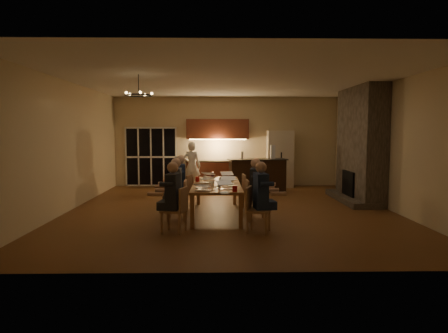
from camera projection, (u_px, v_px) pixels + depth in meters
floor at (230, 210)px, 10.05m from camera, size 9.00×9.00×0.00m
back_wall at (226, 142)px, 14.42m from camera, size 8.00×0.04×3.20m
left_wall at (68, 146)px, 9.84m from camera, size 0.04×9.00×3.20m
right_wall at (390, 146)px, 9.99m from camera, size 0.04×9.00×3.20m
ceiling at (230, 80)px, 9.77m from camera, size 8.00×9.00×0.04m
french_doors at (151, 157)px, 14.36m from camera, size 1.86×0.08×2.10m
fireplace at (360, 145)px, 11.18m from camera, size 0.58×2.50×3.20m
kitchenette at (218, 153)px, 14.13m from camera, size 2.24×0.68×2.40m
refrigerator at (280, 159)px, 14.14m from camera, size 0.90×0.68×2.00m
dining_table at (217, 199)px, 9.38m from camera, size 1.10×2.82×0.75m
bar_island at (257, 175)px, 12.99m from camera, size 1.95×0.90×1.08m
chair_left_near at (174, 210)px, 7.75m from camera, size 0.54×0.54×0.89m
chair_left_mid at (177, 200)px, 8.83m from camera, size 0.45×0.45×0.89m
chair_left_far at (182, 193)px, 9.92m from camera, size 0.53×0.53×0.89m
chair_right_near at (259, 210)px, 7.74m from camera, size 0.55×0.55×0.89m
chair_right_mid at (256, 200)px, 8.88m from camera, size 0.46×0.46×0.89m
chair_right_far at (252, 192)px, 10.06m from camera, size 0.48×0.48×0.89m
person_left_near at (173, 197)px, 7.77m from camera, size 0.68×0.68×1.38m
person_right_near at (261, 197)px, 7.81m from camera, size 0.67×0.67×1.38m
person_left_mid at (176, 189)px, 8.87m from camera, size 0.60×0.60×1.38m
person_right_mid at (256, 189)px, 8.84m from camera, size 0.71×0.71×1.38m
person_left_far at (181, 183)px, 9.96m from camera, size 0.66×0.66×1.38m
standing_person at (192, 166)px, 13.35m from camera, size 0.66×0.51×1.62m
chandelier at (139, 95)px, 8.69m from camera, size 0.60×0.60×0.03m
laptop_a at (204, 185)px, 8.22m from camera, size 0.39×0.36×0.23m
laptop_b at (226, 184)px, 8.42m from camera, size 0.38×0.36×0.23m
laptop_c at (206, 178)px, 9.46m from camera, size 0.41×0.39×0.23m
laptop_d at (227, 179)px, 9.23m from camera, size 0.38×0.36×0.23m
laptop_e at (210, 173)px, 10.50m from camera, size 0.41×0.39×0.23m
laptop_f at (228, 174)px, 10.34m from camera, size 0.37×0.34×0.23m
mug_front at (213, 183)px, 8.97m from camera, size 0.08×0.08×0.10m
mug_mid at (221, 179)px, 9.86m from camera, size 0.08×0.08×0.10m
mug_back at (205, 178)px, 10.10m from camera, size 0.07×0.07×0.10m
redcup_near at (235, 189)px, 8.06m from camera, size 0.10×0.10×0.12m
redcup_mid at (197, 179)px, 9.68m from camera, size 0.10×0.10×0.12m
can_silver at (219, 185)px, 8.64m from camera, size 0.06×0.06×0.12m
can_cola at (213, 174)px, 10.81m from camera, size 0.07×0.07×0.12m
can_right at (231, 179)px, 9.72m from camera, size 0.06×0.06×0.12m
plate_near at (233, 186)px, 8.89m from camera, size 0.23×0.23×0.02m
plate_left at (202, 188)px, 8.51m from camera, size 0.26×0.26×0.02m
plate_far at (232, 179)px, 10.08m from camera, size 0.26×0.26×0.02m
notepad at (224, 193)px, 7.85m from camera, size 0.21×0.26×0.01m
bar_bottle at (242, 155)px, 12.84m from camera, size 0.07×0.07×0.24m
bar_blender at (273, 152)px, 13.06m from camera, size 0.15×0.15×0.44m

